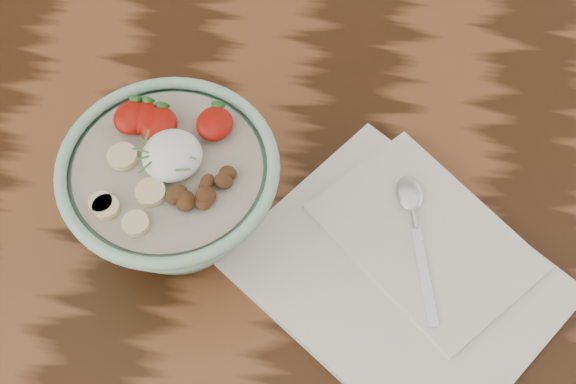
# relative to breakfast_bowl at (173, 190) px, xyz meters

# --- Properties ---
(table) EXTENTS (1.60, 0.90, 0.75)m
(table) POSITION_rel_breakfast_bowl_xyz_m (0.16, 0.06, -0.16)
(table) COLOR #321B0C
(table) RESTS_ON ground
(breakfast_bowl) EXTENTS (0.20, 0.20, 0.14)m
(breakfast_bowl) POSITION_rel_breakfast_bowl_xyz_m (0.00, 0.00, 0.00)
(breakfast_bowl) COLOR #96CAAC
(breakfast_bowl) RESTS_ON table
(napkin) EXTENTS (0.36, 0.35, 0.02)m
(napkin) POSITION_rel_breakfast_bowl_xyz_m (0.23, -0.02, -0.06)
(napkin) COLOR white
(napkin) RESTS_ON table
(spoon) EXTENTS (0.05, 0.16, 0.01)m
(spoon) POSITION_rel_breakfast_bowl_xyz_m (0.23, 0.03, -0.05)
(spoon) COLOR silver
(spoon) RESTS_ON napkin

